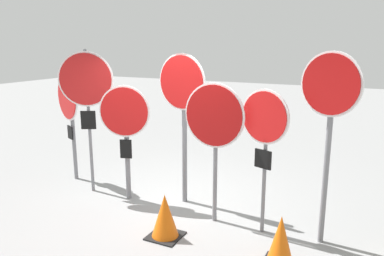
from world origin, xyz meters
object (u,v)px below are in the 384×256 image
Objects in this scene: stop_sign_0 at (69,106)px; stop_sign_6 at (329,107)px; stop_sign_4 at (214,123)px; stop_sign_2 at (125,122)px; stop_sign_5 at (264,128)px; traffic_cone_1 at (165,216)px; stop_sign_1 at (86,88)px; traffic_cone_0 at (281,241)px; stop_sign_3 at (182,98)px.

stop_sign_6 is (4.80, -0.38, 0.39)m from stop_sign_0.
stop_sign_4 is (3.25, -0.46, 0.05)m from stop_sign_0.
stop_sign_5 reaches higher than stop_sign_2.
stop_sign_1 is at bearing 157.80° from traffic_cone_1.
stop_sign_6 is 4.01× the size of traffic_cone_0.
stop_sign_4 is at bearing -22.68° from stop_sign_2.
stop_sign_6 is (2.30, -0.37, 0.08)m from stop_sign_3.
stop_sign_3 is at bearing 153.18° from stop_sign_4.
stop_sign_2 is 1.85m from traffic_cone_1.
stop_sign_2 is (1.58, -0.34, -0.11)m from stop_sign_0.
stop_sign_6 is 2.64m from traffic_cone_1.
stop_sign_2 is (0.79, 0.01, -0.53)m from stop_sign_1.
stop_sign_1 reaches higher than stop_sign_5.
stop_sign_6 is (1.55, 0.07, 0.34)m from stop_sign_4.
stop_sign_0 reaches higher than stop_sign_5.
stop_sign_1 is 1.75m from stop_sign_3.
stop_sign_2 is 1.68m from stop_sign_4.
stop_sign_6 is at bearing 64.53° from traffic_cone_0.
traffic_cone_1 is at bearing -178.54° from traffic_cone_0.
stop_sign_3 is 3.97× the size of traffic_cone_1.
stop_sign_0 is 1.62m from stop_sign_2.
stop_sign_4 is 1.84m from traffic_cone_0.
stop_sign_2 is at bearing 164.40° from traffic_cone_0.
stop_sign_4 reaches higher than traffic_cone_0.
stop_sign_2 is at bearing -150.84° from stop_sign_3.
stop_sign_6 reaches higher than stop_sign_3.
stop_sign_3 reaches higher than stop_sign_0.
stop_sign_6 reaches higher than stop_sign_1.
stop_sign_3 reaches higher than stop_sign_4.
stop_sign_3 is at bearing 149.96° from traffic_cone_0.
stop_sign_3 reaches higher than stop_sign_2.
stop_sign_1 reaches higher than traffic_cone_1.
stop_sign_2 is at bearing -159.28° from stop_sign_6.
stop_sign_3 is 0.98× the size of stop_sign_6.
stop_sign_2 is at bearing 179.57° from stop_sign_4.
traffic_cone_1 is at bearing 1.75° from stop_sign_0.
stop_sign_3 is at bearing -167.58° from stop_sign_6.
stop_sign_2 is at bearing -27.17° from stop_sign_1.
traffic_cone_0 is 1.61m from traffic_cone_1.
stop_sign_6 reaches higher than traffic_cone_0.
stop_sign_4 is at bearing -161.11° from stop_sign_5.
traffic_cone_0 is (1.19, -0.68, -1.23)m from stop_sign_4.
stop_sign_1 is at bearing -178.95° from stop_sign_4.
stop_sign_3 is 2.69m from traffic_cone_0.
stop_sign_2 is 0.96× the size of stop_sign_5.
stop_sign_0 reaches higher than stop_sign_2.
stop_sign_5 is 1.85m from traffic_cone_1.
stop_sign_6 is 4.07× the size of traffic_cone_1.
stop_sign_5 is 1.48m from traffic_cone_0.
stop_sign_2 is 2.42m from stop_sign_5.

